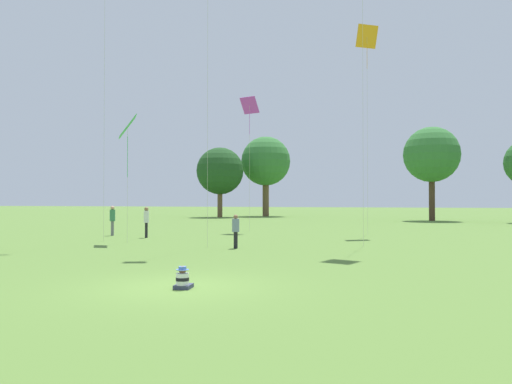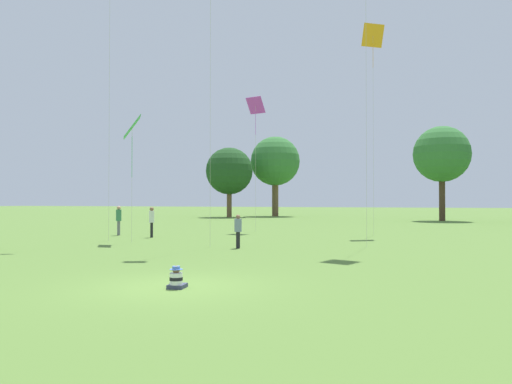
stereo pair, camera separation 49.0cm
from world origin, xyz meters
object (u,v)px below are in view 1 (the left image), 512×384
object	(u,v)px
seated_toddler	(183,279)
kite_7	(250,108)
distant_tree_0	(432,155)
distant_tree_1	(220,171)
person_standing_2	(236,228)
person_standing_1	(146,219)
kite_4	(128,128)
person_standing_0	(112,218)
kite_6	(367,40)
distant_tree_2	(266,162)

from	to	relation	value
seated_toddler	kite_7	xyz separation A→B (m)	(-5.46, 22.07, 8.53)
distant_tree_0	distant_tree_1	size ratio (longest dim) A/B	1.11
person_standing_2	person_standing_1	bearing A→B (deg)	138.88
person_standing_2	kite_4	size ratio (longest dim) A/B	0.23
seated_toddler	person_standing_2	distance (m)	10.53
person_standing_0	kite_7	xyz separation A→B (m)	(6.97, 6.30, 7.64)
person_standing_2	distant_tree_0	size ratio (longest dim) A/B	0.15
person_standing_1	seated_toddler	bearing A→B (deg)	-64.68
kite_4	kite_6	bearing A→B (deg)	141.22
kite_6	distant_tree_2	bearing A→B (deg)	-53.69
kite_6	distant_tree_1	distance (m)	36.03
person_standing_2	kite_4	xyz separation A→B (m)	(-6.37, 1.11, 5.03)
person_standing_0	distant_tree_0	bearing A→B (deg)	-112.53
person_standing_2	kite_6	distance (m)	16.66
kite_4	kite_6	distance (m)	16.38
seated_toddler	kite_7	distance (m)	24.29
kite_6	kite_7	size ratio (longest dim) A/B	1.42
distant_tree_0	person_standing_0	bearing A→B (deg)	-123.61
kite_4	kite_6	xyz separation A→B (m)	(11.41, 9.77, 6.53)
kite_6	distant_tree_2	xyz separation A→B (m)	(-16.62, 33.87, -4.89)
distant_tree_0	distant_tree_2	size ratio (longest dim) A/B	0.92
seated_toddler	kite_7	bearing A→B (deg)	96.23
person_standing_1	distant_tree_1	bearing A→B (deg)	97.21
person_standing_2	distant_tree_2	world-z (taller)	distant_tree_2
distant_tree_0	person_standing_1	bearing A→B (deg)	-118.77
seated_toddler	distant_tree_0	xyz separation A→B (m)	(7.57, 45.86, 6.91)
kite_6	person_standing_0	bearing A→B (deg)	29.62
distant_tree_0	kite_6	bearing A→B (deg)	-100.98
distant_tree_0	distant_tree_2	bearing A→B (deg)	156.84
person_standing_2	distant_tree_1	distance (m)	42.77
person_standing_0	person_standing_1	bearing A→B (deg)	172.82
seated_toddler	distant_tree_1	world-z (taller)	distant_tree_1
kite_4	distant_tree_1	bearing A→B (deg)	-154.87
kite_7	distant_tree_0	bearing A→B (deg)	-59.17
kite_4	kite_7	size ratio (longest dim) A/B	0.70
seated_toddler	distant_tree_1	bearing A→B (deg)	102.82
kite_4	person_standing_2	bearing A→B (deg)	90.78
kite_6	kite_7	xyz separation A→B (m)	(-8.23, 0.93, -3.72)
seated_toddler	kite_7	size ratio (longest dim) A/B	0.06
person_standing_1	kite_4	bearing A→B (deg)	-83.47
seated_toddler	kite_6	bearing A→B (deg)	74.86
distant_tree_1	distant_tree_2	xyz separation A→B (m)	(4.64, 5.51, 1.56)
person_standing_1	kite_7	size ratio (longest dim) A/B	0.19
person_standing_2	kite_7	xyz separation A→B (m)	(-3.19, 11.81, 7.84)
distant_tree_1	distant_tree_0	bearing A→B (deg)	-7.97
seated_toddler	kite_6	distance (m)	24.59
distant_tree_1	distant_tree_2	distance (m)	7.37
person_standing_0	person_standing_2	xyz separation A→B (m)	(10.16, -5.51, -0.21)
seated_toddler	person_standing_0	xyz separation A→B (m)	(-12.43, 15.77, 0.89)
kite_4	distant_tree_2	size ratio (longest dim) A/B	0.60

